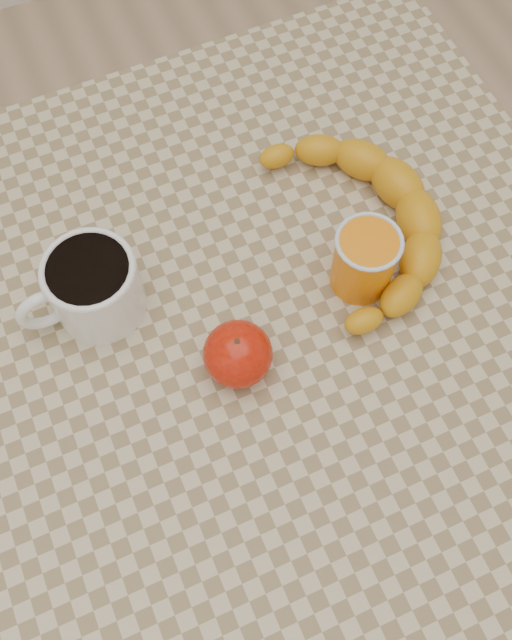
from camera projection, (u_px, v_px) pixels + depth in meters
name	position (u px, v px, depth m)	size (l,w,h in m)	color
ground	(256.00, 482.00, 1.43)	(3.00, 3.00, 0.00)	tan
table	(256.00, 358.00, 0.83)	(0.80, 0.80, 0.75)	tan
coffee_mug	(92.00, 286.00, 0.73)	(0.14, 0.10, 0.08)	white
orange_juice_glass	(364.00, 260.00, 0.74)	(0.07, 0.07, 0.08)	orange
apple	(238.00, 354.00, 0.71)	(0.07, 0.07, 0.07)	#A20F05
banana	(359.00, 223.00, 0.78)	(0.27, 0.34, 0.05)	orange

